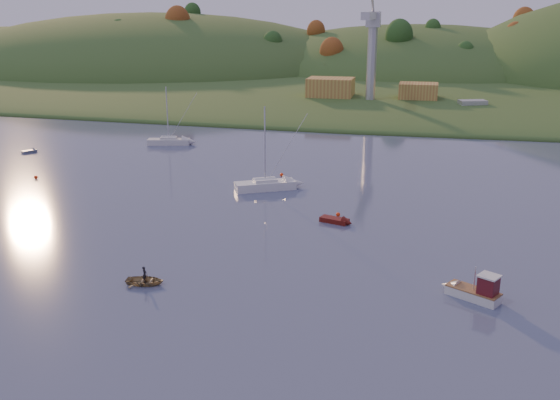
% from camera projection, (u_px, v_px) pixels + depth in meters
% --- Properties ---
extents(far_shore, '(620.00, 220.00, 1.50)m').
position_uv_depth(far_shore, '(392.00, 69.00, 251.16)').
color(far_shore, '#3C5522').
rests_on(far_shore, ground).
extents(shore_slope, '(640.00, 150.00, 7.00)m').
position_uv_depth(shore_slope, '(378.00, 88.00, 190.78)').
color(shore_slope, '#3C5522').
rests_on(shore_slope, ground).
extents(hill_left_far, '(120.00, 100.00, 32.00)m').
position_uv_depth(hill_left_far, '(21.00, 64.00, 273.08)').
color(hill_left_far, '#3C5522').
rests_on(hill_left_far, ground).
extents(hill_left, '(170.00, 140.00, 44.00)m').
position_uv_depth(hill_left, '(154.00, 71.00, 243.46)').
color(hill_left, '#3C5522').
rests_on(hill_left, ground).
extents(hill_center, '(140.00, 120.00, 36.00)m').
position_uv_depth(hill_center, '(416.00, 74.00, 230.34)').
color(hill_center, '#3C5522').
rests_on(hill_center, ground).
extents(hillside_trees, '(280.00, 50.00, 32.00)m').
position_uv_depth(hillside_trees, '(383.00, 81.00, 209.35)').
color(hillside_trees, '#244B1B').
rests_on(hillside_trees, ground).
extents(wharf, '(42.00, 16.00, 2.40)m').
position_uv_depth(wharf, '(383.00, 105.00, 149.36)').
color(wharf, slate).
rests_on(wharf, ground).
extents(shed_west, '(11.00, 8.00, 4.80)m').
position_uv_depth(shed_west, '(331.00, 88.00, 152.14)').
color(shed_west, '#A36E36').
rests_on(shed_west, wharf).
extents(shed_east, '(9.00, 7.00, 4.00)m').
position_uv_depth(shed_east, '(418.00, 92.00, 148.48)').
color(shed_east, '#A36E36').
rests_on(shed_east, wharf).
extents(dock_crane, '(3.20, 28.00, 20.30)m').
position_uv_depth(dock_crane, '(372.00, 37.00, 141.97)').
color(dock_crane, '#B7B7BC').
rests_on(dock_crane, wharf).
extents(fishing_boat, '(5.34, 4.00, 3.33)m').
position_uv_depth(fishing_boat, '(470.00, 289.00, 52.56)').
color(fishing_boat, silver).
rests_on(fishing_boat, ground).
extents(sailboat_near, '(7.75, 3.96, 10.31)m').
position_uv_depth(sailboat_near, '(169.00, 141.00, 111.68)').
color(sailboat_near, silver).
rests_on(sailboat_near, ground).
extents(sailboat_far, '(8.27, 6.05, 11.25)m').
position_uv_depth(sailboat_far, '(265.00, 184.00, 83.91)').
color(sailboat_far, white).
rests_on(sailboat_far, ground).
extents(canoe, '(3.70, 2.89, 0.70)m').
position_uv_depth(canoe, '(145.00, 281.00, 55.18)').
color(canoe, '#978153').
rests_on(canoe, ground).
extents(paddler, '(0.42, 0.57, 1.44)m').
position_uv_depth(paddler, '(145.00, 277.00, 55.07)').
color(paddler, black).
rests_on(paddler, ground).
extents(red_tender, '(4.04, 2.36, 1.30)m').
position_uv_depth(red_tender, '(340.00, 221.00, 70.79)').
color(red_tender, '#53110B').
rests_on(red_tender, ground).
extents(grey_dinghy, '(2.39, 2.83, 1.02)m').
position_uv_depth(grey_dinghy, '(32.00, 151.00, 105.94)').
color(grey_dinghy, slate).
rests_on(grey_dinghy, ground).
extents(work_vessel, '(14.89, 9.37, 3.61)m').
position_uv_depth(work_vessel, '(472.00, 110.00, 141.08)').
color(work_vessel, slate).
rests_on(work_vessel, ground).
extents(buoy_0, '(0.50, 0.50, 0.50)m').
position_uv_depth(buoy_0, '(338.00, 214.00, 73.22)').
color(buoy_0, '#FF360D').
rests_on(buoy_0, ground).
extents(buoy_1, '(0.50, 0.50, 0.50)m').
position_uv_depth(buoy_1, '(36.00, 177.00, 89.31)').
color(buoy_1, '#FF360D').
rests_on(buoy_1, ground).
extents(buoy_2, '(0.50, 0.50, 0.50)m').
position_uv_depth(buoy_2, '(282.00, 175.00, 90.71)').
color(buoy_2, '#FF360D').
rests_on(buoy_2, ground).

